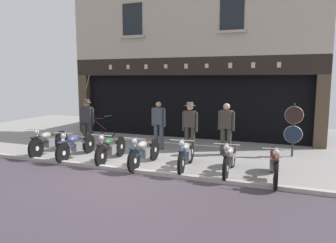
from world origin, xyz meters
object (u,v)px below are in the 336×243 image
(motorcycle_far_left, at_px, (49,141))
(motorcycle_center, at_px, (144,151))
(motorcycle_left, at_px, (76,145))
(tyre_sign_pole, at_px, (294,125))
(shopkeeper_center, at_px, (159,123))
(leaning_bicycle, at_px, (97,128))
(assistant_far_right, at_px, (226,126))
(advert_board_far, at_px, (131,97))
(motorcycle_right, at_px, (230,158))
(salesman_right, at_px, (190,124))
(motorcycle_center_right, at_px, (186,154))
(motorcycle_far_right, at_px, (274,163))
(motorcycle_center_left, at_px, (111,148))
(advert_board_near, at_px, (157,97))
(salesman_left, at_px, (87,121))

(motorcycle_far_left, height_order, motorcycle_center, motorcycle_far_left)
(motorcycle_left, height_order, tyre_sign_pole, tyre_sign_pole)
(shopkeeper_center, bearing_deg, leaning_bicycle, -13.04)
(assistant_far_right, height_order, advert_board_far, advert_board_far)
(motorcycle_left, relative_size, advert_board_far, 1.89)
(motorcycle_far_left, bearing_deg, motorcycle_right, 173.71)
(motorcycle_right, xyz_separation_m, shopkeeper_center, (-2.85, 2.04, 0.50))
(motorcycle_left, height_order, salesman_right, salesman_right)
(salesman_right, bearing_deg, tyre_sign_pole, -166.73)
(motorcycle_left, bearing_deg, motorcycle_far_left, -6.68)
(tyre_sign_pole, height_order, advert_board_far, advert_board_far)
(motorcycle_center, xyz_separation_m, motorcycle_center_right, (1.19, 0.15, 0.01))
(motorcycle_far_left, xyz_separation_m, motorcycle_right, (5.88, -0.02, -0.01))
(motorcycle_left, height_order, motorcycle_center_right, motorcycle_center_right)
(salesman_right, bearing_deg, motorcycle_far_right, 146.89)
(motorcycle_center, distance_m, motorcycle_right, 2.38)
(motorcycle_center_left, height_order, assistant_far_right, assistant_far_right)
(motorcycle_center_right, bearing_deg, tyre_sign_pole, -143.77)
(motorcycle_left, distance_m, tyre_sign_pole, 6.84)
(assistant_far_right, bearing_deg, advert_board_far, -17.97)
(motorcycle_right, relative_size, shopkeeper_center, 1.21)
(advert_board_far, relative_size, leaning_bicycle, 0.59)
(motorcycle_center, relative_size, motorcycle_center_right, 1.01)
(motorcycle_center_left, height_order, shopkeeper_center, shopkeeper_center)
(motorcycle_right, height_order, salesman_right, salesman_right)
(motorcycle_right, bearing_deg, motorcycle_center_right, -3.68)
(salesman_right, xyz_separation_m, leaning_bicycle, (-4.50, 1.25, -0.55))
(motorcycle_far_left, distance_m, motorcycle_far_right, 6.99)
(motorcycle_center, bearing_deg, motorcycle_right, -177.81)
(advert_board_far, bearing_deg, salesman_right, -35.13)
(tyre_sign_pole, distance_m, advert_board_far, 7.04)
(leaning_bicycle, bearing_deg, motorcycle_center_right, 58.20)
(motorcycle_center_left, relative_size, assistant_far_right, 1.16)
(assistant_far_right, distance_m, advert_board_near, 4.35)
(tyre_sign_pole, xyz_separation_m, advert_board_far, (-6.73, 1.96, 0.67))
(tyre_sign_pole, relative_size, advert_board_far, 1.61)
(salesman_right, height_order, tyre_sign_pole, tyre_sign_pole)
(salesman_right, bearing_deg, leaning_bicycle, -10.78)
(advert_board_far, bearing_deg, advert_board_near, -0.00)
(salesman_right, bearing_deg, motorcycle_center_right, 109.42)
(salesman_left, height_order, assistant_far_right, salesman_left)
(motorcycle_far_right, height_order, shopkeeper_center, shopkeeper_center)
(shopkeeper_center, bearing_deg, salesman_left, 19.75)
(motorcycle_far_left, height_order, tyre_sign_pole, tyre_sign_pole)
(salesman_right, bearing_deg, shopkeeper_center, 6.72)
(motorcycle_left, xyz_separation_m, salesman_right, (3.03, 2.14, 0.52))
(motorcycle_center, bearing_deg, salesman_left, -29.09)
(motorcycle_center, relative_size, advert_board_near, 2.14)
(motorcycle_center_right, xyz_separation_m, assistant_far_right, (0.69, 2.02, 0.50))
(motorcycle_right, bearing_deg, assistant_far_right, -78.93)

